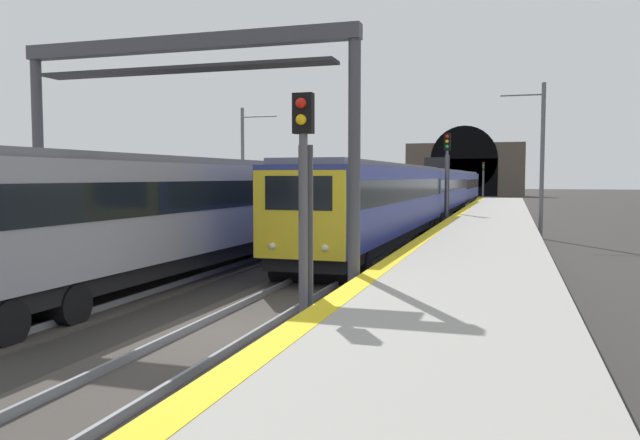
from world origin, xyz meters
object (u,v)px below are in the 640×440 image
object	(u,v)px
railway_signal_near	(304,198)
catenary_mast_near	(541,159)
railway_signal_mid	(447,172)
railway_signal_far	(483,177)
catenary_mast_far	(243,165)
overhead_signal_gantry	(183,101)
train_adjacent_platform	(288,199)
train_main_approaching	(436,191)

from	to	relation	value
railway_signal_near	catenary_mast_near	bearing A→B (deg)	167.37
railway_signal_mid	railway_signal_far	bearing A→B (deg)	-180.00
railway_signal_near	catenary_mast_near	size ratio (longest dim) A/B	0.60
catenary_mast_far	overhead_signal_gantry	bearing A→B (deg)	-159.26
train_adjacent_platform	overhead_signal_gantry	bearing A→B (deg)	-169.06
railway_signal_mid	catenary_mast_far	world-z (taller)	catenary_mast_far
catenary_mast_near	catenary_mast_far	bearing A→B (deg)	78.76
train_adjacent_platform	catenary_mast_near	xyz separation A→B (m)	(6.85, -11.36, 1.94)
railway_signal_mid	catenary_mast_far	xyz separation A→B (m)	(-0.36, 13.11, 0.49)
train_main_approaching	railway_signal_mid	xyz separation A→B (m)	(-9.96, -1.76, 1.33)
train_adjacent_platform	catenary_mast_near	world-z (taller)	catenary_mast_near
train_adjacent_platform	train_main_approaching	bearing A→B (deg)	-10.33
railway_signal_mid	overhead_signal_gantry	world-z (taller)	overhead_signal_gantry
railway_signal_near	overhead_signal_gantry	distance (m)	5.25
railway_signal_near	railway_signal_far	size ratio (longest dim) A/B	0.91
overhead_signal_gantry	catenary_mast_near	bearing A→B (deg)	-24.06
overhead_signal_gantry	catenary_mast_far	xyz separation A→B (m)	(24.12, 9.14, -1.08)
railway_signal_far	overhead_signal_gantry	size ratio (longest dim) A/B	0.59
train_main_approaching	catenary_mast_near	distance (m)	15.70
train_main_approaching	railway_signal_near	size ratio (longest dim) A/B	13.37
railway_signal_near	catenary_mast_near	distance (m)	23.69
catenary_mast_far	catenary_mast_near	bearing A→B (deg)	-101.24
railway_signal_far	train_adjacent_platform	bearing A→B (deg)	-5.81
railway_signal_mid	catenary_mast_near	bearing A→B (deg)	52.35
train_adjacent_platform	railway_signal_near	xyz separation A→B (m)	(-16.24, -6.19, 0.64)
train_adjacent_platform	catenary_mast_near	size ratio (longest dim) A/B	4.78
railway_signal_near	railway_signal_mid	bearing A→B (deg)	-180.00
railway_signal_near	railway_signal_far	bearing A→B (deg)	-180.00
railway_signal_far	catenary_mast_near	bearing A→B (deg)	5.47
train_main_approaching	railway_signal_far	xyz separation A→B (m)	(40.06, -1.76, 1.00)
train_main_approaching	catenary_mast_near	xyz separation A→B (m)	(-13.95, -6.93, 1.96)
train_main_approaching	catenary_mast_near	bearing A→B (deg)	27.15
railway_signal_near	railway_signal_far	world-z (taller)	railway_signal_far
railway_signal_mid	catenary_mast_near	distance (m)	6.56
catenary_mast_near	railway_signal_mid	bearing A→B (deg)	52.35
train_adjacent_platform	railway_signal_mid	xyz separation A→B (m)	(10.84, -6.19, 1.31)
train_adjacent_platform	railway_signal_far	distance (m)	61.18
train_adjacent_platform	railway_signal_far	bearing A→B (deg)	-4.10
train_main_approaching	catenary_mast_far	bearing A→B (deg)	-46.98
train_main_approaching	catenary_mast_far	distance (m)	15.45
train_main_approaching	railway_signal_near	distance (m)	37.08
train_adjacent_platform	catenary_mast_far	xyz separation A→B (m)	(10.48, 6.92, 1.80)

